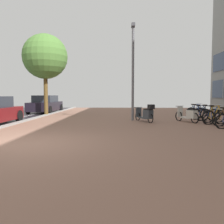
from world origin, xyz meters
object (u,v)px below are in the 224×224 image
Objects in this scene: scooter_near at (146,114)px; lamp_post at (133,67)px; bicycle_rack_07 at (195,112)px; scooter_mid at (188,115)px; parked_car_far at (46,104)px; street_tree at (45,57)px; bicycle_rack_05 at (201,114)px; bicycle_rack_04 at (208,115)px; bicycle_rack_02 at (215,117)px; bicycle_rack_06 at (197,113)px; bicycle_rack_03 at (213,116)px.

lamp_post is (-0.69, 0.78, 2.58)m from scooter_near.
bicycle_rack_07 is 0.77× the size of scooter_mid.
parked_car_far is at bearing 161.33° from bicycle_rack_07.
bicycle_rack_07 is 5.48m from lamp_post.
street_tree reaches higher than parked_car_far.
bicycle_rack_04 is at bearing -78.96° from bicycle_rack_05.
lamp_post reaches higher than bicycle_rack_05.
bicycle_rack_06 is at bearing 88.09° from bicycle_rack_02.
lamp_post reaches higher than bicycle_rack_02.
lamp_post is 0.95× the size of street_tree.
bicycle_rack_04 is (0.00, 0.77, -0.00)m from bicycle_rack_03.
street_tree reaches higher than bicycle_rack_02.
bicycle_rack_07 is (0.16, 1.53, -0.00)m from bicycle_rack_05.
bicycle_rack_05 is (-0.15, 0.77, -0.01)m from bicycle_rack_04.
scooter_near is 2.24m from scooter_mid.
bicycle_rack_05 reaches higher than bicycle_rack_07.
bicycle_rack_04 is 1.03× the size of bicycle_rack_07.
bicycle_rack_06 is at bearing 33.18° from scooter_near.
lamp_post reaches higher than bicycle_rack_03.
bicycle_rack_05 is at bearing 9.44° from lamp_post.
scooter_mid is (-1.05, 0.85, 0.04)m from bicycle_rack_02.
bicycle_rack_05 is 1.54m from bicycle_rack_07.
lamp_post reaches higher than bicycle_rack_07.
bicycle_rack_06 is (0.10, 3.07, -0.02)m from bicycle_rack_02.
bicycle_rack_06 is at bearing 19.45° from lamp_post.
street_tree reaches higher than scooter_mid.
bicycle_rack_06 is 11.97m from parked_car_far.
street_tree is at bearing -71.43° from parked_car_far.
bicycle_rack_03 is at bearing -90.02° from bicycle_rack_04.
bicycle_rack_03 reaches higher than bicycle_rack_04.
bicycle_rack_05 is at bearing -25.72° from parked_car_far.
bicycle_rack_03 is 0.80× the size of scooter_mid.
parked_car_far is at bearing 157.63° from bicycle_rack_06.
bicycle_rack_05 is at bearing 23.29° from scooter_near.
bicycle_rack_05 is 0.96× the size of bicycle_rack_06.
bicycle_rack_04 is at bearing -28.54° from parked_car_far.
street_tree reaches higher than bicycle_rack_07.
bicycle_rack_06 is at bearing 62.45° from scooter_mid.
bicycle_rack_02 is 0.80m from bicycle_rack_03.
bicycle_rack_02 is at bearing -91.91° from bicycle_rack_06.
scooter_near is 0.30× the size of street_tree.
lamp_post reaches higher than bicycle_rack_04.
parked_car_far is at bearing 148.52° from bicycle_rack_03.
bicycle_rack_03 reaches higher than bicycle_rack_07.
scooter_mid is at bearing -128.15° from bicycle_rack_05.
bicycle_rack_06 is 0.23× the size of street_tree.
bicycle_rack_05 is 0.29× the size of parked_car_far.
bicycle_rack_02 is 3.40m from scooter_near.
bicycle_rack_06 reaches higher than bicycle_rack_05.
lamp_post is at bearing -152.42° from bicycle_rack_07.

